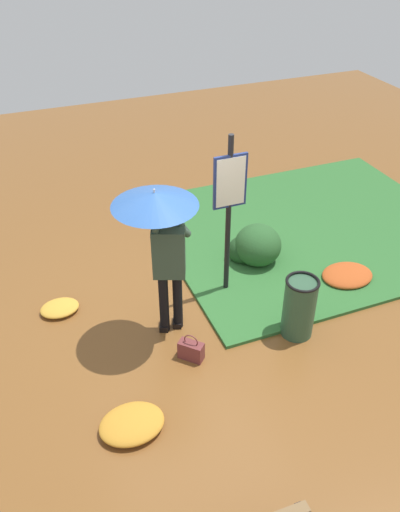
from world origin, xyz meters
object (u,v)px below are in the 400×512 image
Objects in this scene: info_sign_post at (229,200)px; trash_bin at (299,307)px; handbag at (191,350)px; person_with_umbrella at (161,227)px.

info_sign_post reaches higher than trash_bin.
info_sign_post reaches higher than handbag.
person_with_umbrella is 1.14m from info_sign_post.
trash_bin reaches higher than handbag.
trash_bin is (-1.40, 0.07, 0.29)m from handbag.
person_with_umbrella is 0.89× the size of info_sign_post.
info_sign_post is 1.91m from handbag.
handbag is at bearing -3.06° from trash_bin.
info_sign_post is (-1.04, -0.46, -0.11)m from person_with_umbrella.
person_with_umbrella is 1.54m from handbag.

